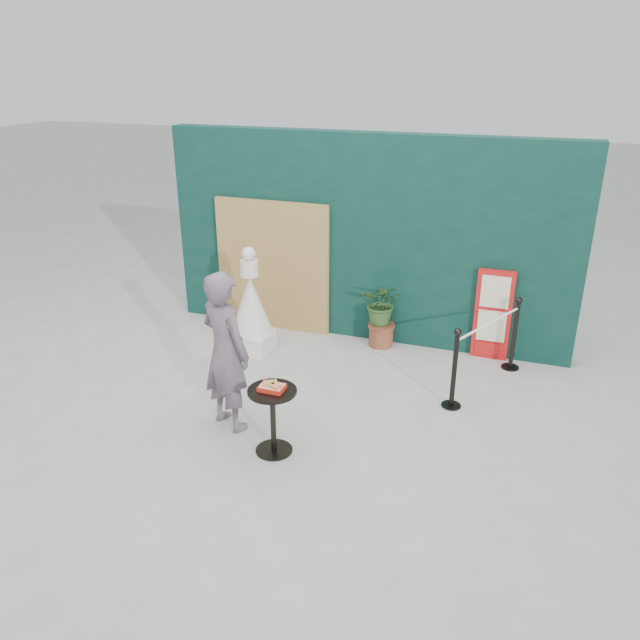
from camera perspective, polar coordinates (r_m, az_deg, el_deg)
The scene contains 10 objects.
ground at distance 7.02m, azimuth -3.40°, elevation -11.16°, with size 60.00×60.00×0.00m, color #ADAAA5.
back_wall at distance 9.12m, azimuth 4.20°, elevation 7.38°, with size 6.00×0.30×3.00m, color black.
bamboo_fence at distance 9.54m, azimuth -4.37°, elevation 4.93°, with size 1.80×0.08×2.00m, color tan.
woman at distance 6.97m, azimuth -8.63°, elevation -2.85°, with size 0.68×0.45×1.86m, color #675864.
menu_board at distance 8.91m, azimuth 15.51°, elevation 0.43°, with size 0.50×0.07×1.30m.
statue at distance 8.87m, azimuth -6.31°, elevation 0.94°, with size 0.61×0.61×1.56m.
cafe_table at distance 6.64m, azimuth -4.34°, elevation -8.29°, with size 0.52×0.52×0.75m.
food_basket at distance 6.49m, azimuth -4.39°, elevation -6.10°, with size 0.26×0.19×0.11m.
planter at distance 9.05m, azimuth 5.70°, elevation 1.00°, with size 0.58×0.50×0.99m.
stanchion_barrier at distance 8.17m, azimuth 14.94°, elevation -2.79°, with size 0.84×1.54×1.03m.
Camera 1 is at (2.36, -5.33, 3.92)m, focal length 35.00 mm.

